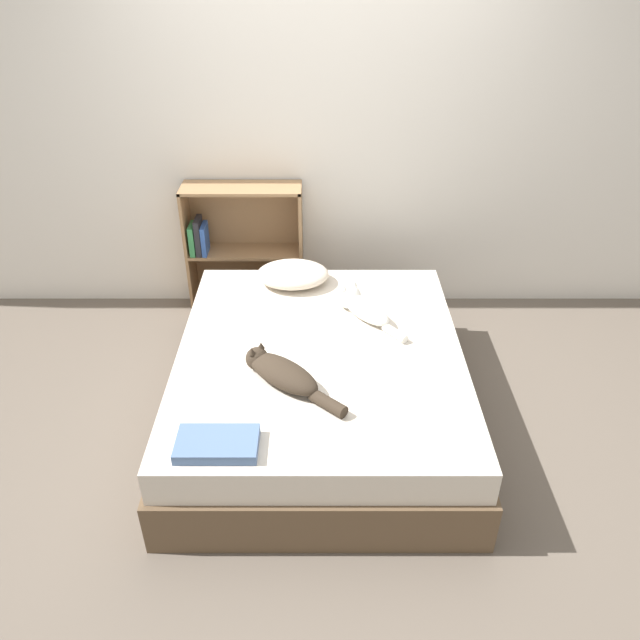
{
  "coord_description": "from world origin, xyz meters",
  "views": [
    {
      "loc": [
        -0.0,
        -2.7,
        2.41
      ],
      "look_at": [
        0.0,
        0.14,
        0.57
      ],
      "focal_mm": 35.0,
      "sensor_mm": 36.0,
      "label": 1
    }
  ],
  "objects": [
    {
      "name": "bookshelf",
      "position": [
        -0.54,
        1.21,
        0.48
      ],
      "size": [
        0.79,
        0.26,
        0.93
      ],
      "color": "#8E6B47",
      "rests_on": "ground_plane"
    },
    {
      "name": "bed",
      "position": [
        0.0,
        0.0,
        0.23
      ],
      "size": [
        1.56,
        1.84,
        0.47
      ],
      "color": "brown",
      "rests_on": "ground_plane"
    },
    {
      "name": "ground_plane",
      "position": [
        0.0,
        0.0,
        0.0
      ],
      "size": [
        8.0,
        8.0,
        0.0
      ],
      "primitive_type": "plane",
      "color": "brown"
    },
    {
      "name": "pillow",
      "position": [
        -0.17,
        0.72,
        0.53
      ],
      "size": [
        0.45,
        0.34,
        0.13
      ],
      "color": "beige",
      "rests_on": "bed"
    },
    {
      "name": "cat_light",
      "position": [
        0.24,
        0.35,
        0.53
      ],
      "size": [
        0.38,
        0.46,
        0.17
      ],
      "rotation": [
        0.0,
        0.0,
        2.23
      ],
      "color": "white",
      "rests_on": "bed"
    },
    {
      "name": "blanket_fold",
      "position": [
        -0.45,
        -0.73,
        0.49
      ],
      "size": [
        0.36,
        0.21,
        0.05
      ],
      "color": "#4C668E",
      "rests_on": "bed"
    },
    {
      "name": "wall_back",
      "position": [
        0.0,
        1.34,
        1.25
      ],
      "size": [
        8.0,
        0.06,
        2.5
      ],
      "color": "silver",
      "rests_on": "ground_plane"
    },
    {
      "name": "cat_dark",
      "position": [
        -0.19,
        -0.27,
        0.52
      ],
      "size": [
        0.53,
        0.49,
        0.14
      ],
      "rotation": [
        0.0,
        0.0,
        2.42
      ],
      "color": "#33281E",
      "rests_on": "bed"
    }
  ]
}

